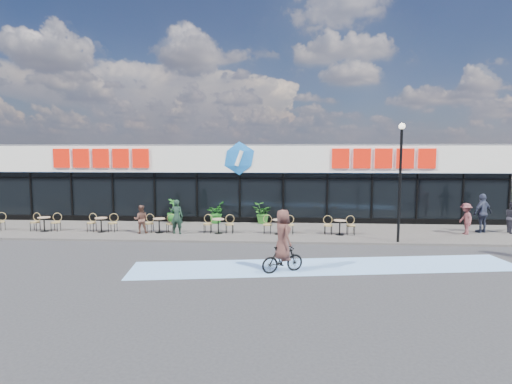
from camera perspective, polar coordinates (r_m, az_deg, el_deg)
ground at (r=16.47m, az=-4.78°, el=-8.85°), size 120.00×120.00×0.00m
sidewalk at (r=20.81m, az=-2.99°, el=-5.64°), size 44.00×5.00×0.10m
bike_lane at (r=14.95m, az=9.98°, el=-10.40°), size 14.17×4.13×0.01m
building at (r=25.87m, az=-1.67°, el=1.69°), size 30.60×6.57×4.75m
lamp_post at (r=18.87m, az=19.92°, el=2.66°), size 0.28×0.28×5.31m
bistro_set_1 at (r=23.24m, az=-27.89°, el=-3.83°), size 1.54×0.62×0.90m
bistro_set_2 at (r=21.83m, az=-21.14°, el=-4.13°), size 1.54×0.62×0.90m
bistro_set_3 at (r=20.77m, az=-13.59°, el=-4.39°), size 1.54×0.62×0.90m
bistro_set_4 at (r=20.10m, az=-5.37°, el=-4.59°), size 1.54×0.62×0.90m
bistro_set_5 at (r=19.87m, az=3.23°, el=-4.69°), size 1.54×0.62×0.90m
bistro_set_6 at (r=20.08m, az=11.84°, el=-4.69°), size 1.54×0.62×0.90m
potted_plant_left at (r=23.44m, az=-11.68°, el=-2.65°), size 0.86×0.86×1.37m
potted_plant_mid at (r=22.96m, az=-5.83°, el=-2.94°), size 0.96×1.11×1.21m
potted_plant_right at (r=22.69m, az=0.82°, el=-3.04°), size 1.09×0.95×1.19m
patron_left at (r=20.17m, az=-11.27°, el=-3.47°), size 0.64×0.44×1.72m
patron_right at (r=20.74m, az=-16.11°, el=-3.76°), size 0.79×0.68×1.41m
pedestrian_a at (r=22.22m, az=27.78°, el=-3.40°), size 0.61×1.02×1.56m
pedestrian_b at (r=23.72m, az=32.78°, el=-3.05°), size 0.72×0.86×1.60m
pedestrian_c at (r=23.09m, az=29.63°, el=-2.64°), size 1.25×0.94×1.97m
cyclist_a at (r=13.82m, az=3.83°, el=-7.60°), size 1.57×1.04×2.19m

